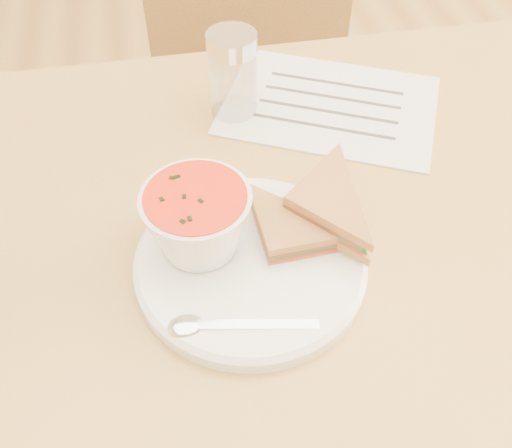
{
  "coord_description": "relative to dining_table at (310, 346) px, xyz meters",
  "views": [
    {
      "loc": [
        -0.18,
        -0.46,
        1.26
      ],
      "look_at": [
        -0.11,
        -0.07,
        0.8
      ],
      "focal_mm": 40.0,
      "sensor_mm": 36.0,
      "label": 1
    }
  ],
  "objects": [
    {
      "name": "chair_far",
      "position": [
        0.0,
        0.48,
        0.13
      ],
      "size": [
        0.48,
        0.48,
        1.0
      ],
      "primitive_type": null,
      "rotation": [
        0.0,
        0.0,
        3.06
      ],
      "color": "brown",
      "rests_on": "floor"
    },
    {
      "name": "plate",
      "position": [
        -0.12,
        -0.09,
        0.38
      ],
      "size": [
        0.29,
        0.29,
        0.02
      ],
      "primitive_type": null,
      "rotation": [
        0.0,
        0.0,
        0.13
      ],
      "color": "white",
      "rests_on": "dining_table"
    },
    {
      "name": "dining_table",
      "position": [
        0.0,
        0.0,
        0.0
      ],
      "size": [
        1.0,
        0.7,
        0.75
      ],
      "primitive_type": null,
      "color": "olive",
      "rests_on": "floor"
    },
    {
      "name": "floor",
      "position": [
        0.0,
        0.0,
        -0.38
      ],
      "size": [
        5.0,
        6.0,
        0.01
      ],
      "primitive_type": "cube",
      "color": "olive",
      "rests_on": "ground"
    },
    {
      "name": "paper_menu",
      "position": [
        0.05,
        0.17,
        0.38
      ],
      "size": [
        0.36,
        0.33,
        0.0
      ],
      "primitive_type": null,
      "rotation": [
        0.0,
        0.0,
        -0.46
      ],
      "color": "white",
      "rests_on": "dining_table"
    },
    {
      "name": "sandwich_half_b",
      "position": [
        -0.07,
        -0.05,
        0.42
      ],
      "size": [
        0.16,
        0.16,
        0.03
      ],
      "primitive_type": null,
      "rotation": [
        0.0,
        0.0,
        -0.85
      ],
      "color": "#B4783F",
      "rests_on": "plate"
    },
    {
      "name": "condiment_shaker",
      "position": [
        -0.09,
        0.19,
        0.44
      ],
      "size": [
        0.07,
        0.07,
        0.12
      ],
      "primitive_type": null,
      "rotation": [
        0.0,
        0.0,
        0.07
      ],
      "color": "silver",
      "rests_on": "dining_table"
    },
    {
      "name": "spoon",
      "position": [
        -0.14,
        -0.17,
        0.4
      ],
      "size": [
        0.18,
        0.07,
        0.01
      ],
      "primitive_type": null,
      "rotation": [
        0.0,
        0.0,
        -0.17
      ],
      "color": "silver",
      "rests_on": "plate"
    },
    {
      "name": "sandwich_half_a",
      "position": [
        -0.1,
        -0.11,
        0.41
      ],
      "size": [
        0.11,
        0.11,
        0.03
      ],
      "primitive_type": null,
      "rotation": [
        0.0,
        0.0,
        0.04
      ],
      "color": "#B4783F",
      "rests_on": "plate"
    },
    {
      "name": "soup_bowl",
      "position": [
        -0.17,
        -0.06,
        0.43
      ],
      "size": [
        0.14,
        0.14,
        0.08
      ],
      "primitive_type": null,
      "rotation": [
        0.0,
        0.0,
        -0.21
      ],
      "color": "white",
      "rests_on": "plate"
    }
  ]
}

